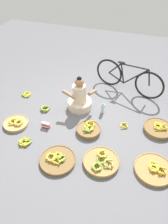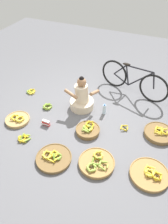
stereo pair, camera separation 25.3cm
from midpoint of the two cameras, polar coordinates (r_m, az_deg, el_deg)
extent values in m
plane|color=slate|center=(4.42, -0.83, -1.83)|extent=(10.00, 10.00, 0.00)
cylinder|color=beige|center=(4.64, -2.72, 2.09)|extent=(0.52, 0.52, 0.18)
cylinder|color=beige|center=(4.47, -2.84, 4.95)|extent=(0.40, 0.38, 0.42)
sphere|color=#9E704C|center=(4.31, -2.96, 7.98)|extent=(0.19, 0.19, 0.19)
sphere|color=black|center=(4.26, -3.00, 8.84)|extent=(0.10, 0.10, 0.10)
cylinder|color=#9E704C|center=(4.32, -5.75, 4.62)|extent=(0.31, 0.12, 0.16)
cylinder|color=#9E704C|center=(4.37, 0.65, 5.33)|extent=(0.13, 0.32, 0.16)
torus|color=black|center=(5.27, 5.39, 10.53)|extent=(0.67, 0.23, 0.68)
torus|color=black|center=(4.95, 15.75, 6.83)|extent=(0.67, 0.23, 0.68)
cylinder|color=black|center=(4.98, 12.31, 9.23)|extent=(0.54, 0.18, 0.55)
cylinder|color=black|center=(5.10, 8.92, 10.16)|extent=(0.15, 0.07, 0.49)
cylinder|color=black|center=(4.88, 12.06, 11.84)|extent=(0.64, 0.21, 0.08)
cylinder|color=black|center=(5.23, 7.31, 9.13)|extent=(0.41, 0.14, 0.18)
cylinder|color=black|center=(5.13, 6.94, 11.60)|extent=(0.31, 0.11, 0.35)
cylinder|color=black|center=(4.86, 15.72, 8.82)|extent=(0.12, 0.06, 0.38)
ellipsoid|color=black|center=(4.99, 8.62, 13.02)|extent=(0.18, 0.08, 0.05)
cylinder|color=#A87F47|center=(3.73, 16.33, -14.72)|extent=(0.63, 0.63, 0.05)
torus|color=#A87F47|center=(3.71, 16.41, -14.49)|extent=(0.64, 0.64, 0.02)
ellipsoid|color=gold|center=(3.69, 19.19, -14.95)|extent=(0.04, 0.13, 0.08)
ellipsoid|color=gold|center=(3.72, 18.56, -14.14)|extent=(0.14, 0.07, 0.08)
ellipsoid|color=gold|center=(3.70, 17.49, -14.32)|extent=(0.10, 0.13, 0.07)
ellipsoid|color=gold|center=(3.66, 17.58, -15.27)|extent=(0.12, 0.12, 0.06)
ellipsoid|color=gold|center=(3.65, 18.40, -15.53)|extent=(0.14, 0.06, 0.09)
sphere|color=#382D19|center=(3.69, 18.26, -14.82)|extent=(0.03, 0.03, 0.03)
ellipsoid|color=yellow|center=(3.72, 17.44, -13.96)|extent=(0.04, 0.15, 0.07)
ellipsoid|color=yellow|center=(3.75, 16.70, -12.93)|extent=(0.15, 0.05, 0.08)
ellipsoid|color=yellow|center=(3.71, 15.44, -13.37)|extent=(0.05, 0.15, 0.08)
ellipsoid|color=yellow|center=(3.67, 16.43, -14.51)|extent=(0.15, 0.04, 0.08)
sphere|color=#382D19|center=(3.71, 16.42, -13.74)|extent=(0.03, 0.03, 0.03)
ellipsoid|color=yellow|center=(3.69, 17.29, -14.38)|extent=(0.06, 0.13, 0.08)
ellipsoid|color=yellow|center=(3.71, 16.99, -13.94)|extent=(0.12, 0.11, 0.06)
ellipsoid|color=yellow|center=(3.71, 16.42, -13.68)|extent=(0.13, 0.05, 0.07)
ellipsoid|color=yellow|center=(3.69, 15.67, -13.93)|extent=(0.09, 0.13, 0.07)
ellipsoid|color=yellow|center=(3.67, 15.56, -14.51)|extent=(0.08, 0.13, 0.06)
ellipsoid|color=yellow|center=(3.65, 16.30, -15.04)|extent=(0.13, 0.04, 0.07)
ellipsoid|color=yellow|center=(3.65, 16.76, -15.02)|extent=(0.13, 0.09, 0.08)
sphere|color=#382D19|center=(3.68, 16.41, -14.38)|extent=(0.03, 0.03, 0.03)
cylinder|color=tan|center=(4.53, -19.39, -3.02)|extent=(0.48, 0.48, 0.05)
torus|color=tan|center=(4.51, -19.46, -2.78)|extent=(0.50, 0.50, 0.02)
ellipsoid|color=yellow|center=(4.42, -18.17, -2.95)|extent=(0.03, 0.14, 0.08)
ellipsoid|color=yellow|center=(4.47, -18.17, -2.43)|extent=(0.14, 0.09, 0.06)
ellipsoid|color=yellow|center=(4.49, -18.54, -2.21)|extent=(0.14, 0.06, 0.09)
ellipsoid|color=yellow|center=(4.50, -19.15, -2.39)|extent=(0.10, 0.14, 0.06)
ellipsoid|color=yellow|center=(4.45, -19.62, -2.90)|extent=(0.11, 0.13, 0.09)
ellipsoid|color=yellow|center=(4.43, -19.37, -3.28)|extent=(0.15, 0.06, 0.07)
ellipsoid|color=yellow|center=(4.41, -18.91, -3.31)|extent=(0.14, 0.10, 0.08)
sphere|color=#382D19|center=(4.45, -18.82, -2.81)|extent=(0.03, 0.03, 0.03)
ellipsoid|color=yellow|center=(4.48, -19.44, -2.62)|extent=(0.05, 0.14, 0.07)
ellipsoid|color=yellow|center=(4.54, -19.78, -1.94)|extent=(0.14, 0.05, 0.08)
ellipsoid|color=yellow|center=(4.54, -20.71, -2.25)|extent=(0.05, 0.14, 0.08)
ellipsoid|color=yellow|center=(4.48, -20.58, -2.91)|extent=(0.14, 0.05, 0.09)
sphere|color=#382D19|center=(4.51, -20.12, -2.48)|extent=(0.04, 0.04, 0.04)
cylinder|color=brown|center=(4.13, -0.52, -4.97)|extent=(0.46, 0.46, 0.08)
torus|color=brown|center=(4.10, -0.52, -4.58)|extent=(0.47, 0.47, 0.02)
ellipsoid|color=yellow|center=(4.06, 0.59, -4.50)|extent=(0.04, 0.12, 0.07)
ellipsoid|color=yellow|center=(4.10, 0.26, -3.96)|extent=(0.12, 0.06, 0.06)
ellipsoid|color=yellow|center=(4.10, -0.59, -4.04)|extent=(0.08, 0.12, 0.06)
ellipsoid|color=yellow|center=(4.06, -0.71, -4.62)|extent=(0.11, 0.10, 0.07)
ellipsoid|color=yellow|center=(4.04, -0.07, -4.92)|extent=(0.12, 0.07, 0.05)
sphere|color=#382D19|center=(4.07, -0.09, -4.38)|extent=(0.03, 0.03, 0.03)
ellipsoid|color=gold|center=(4.14, 0.88, -3.49)|extent=(0.06, 0.15, 0.07)
ellipsoid|color=gold|center=(4.16, 0.82, -3.16)|extent=(0.12, 0.14, 0.07)
ellipsoid|color=gold|center=(4.19, -0.03, -2.69)|extent=(0.15, 0.07, 0.09)
ellipsoid|color=gold|center=(4.17, -0.79, -3.00)|extent=(0.07, 0.15, 0.08)
ellipsoid|color=gold|center=(4.15, -0.96, -3.40)|extent=(0.07, 0.15, 0.05)
ellipsoid|color=gold|center=(4.10, -0.50, -3.91)|extent=(0.15, 0.06, 0.09)
ellipsoid|color=gold|center=(4.09, 0.10, -4.00)|extent=(0.15, 0.09, 0.09)
sphere|color=#382D19|center=(4.14, -0.04, -3.42)|extent=(0.03, 0.03, 0.03)
ellipsoid|color=#8CAD38|center=(4.07, 0.27, -4.37)|extent=(0.06, 0.14, 0.07)
ellipsoid|color=#8CAD38|center=(4.11, 0.09, -3.96)|extent=(0.13, 0.10, 0.06)
ellipsoid|color=#8CAD38|center=(4.12, -0.82, -3.72)|extent=(0.13, 0.11, 0.08)
ellipsoid|color=#8CAD38|center=(4.09, -1.35, -4.17)|extent=(0.04, 0.14, 0.06)
ellipsoid|color=#8CAD38|center=(4.05, -1.17, -4.64)|extent=(0.13, 0.10, 0.09)
ellipsoid|color=#8CAD38|center=(4.03, -0.51, -4.85)|extent=(0.14, 0.08, 0.08)
sphere|color=#382D19|center=(4.08, -0.55, -4.30)|extent=(0.03, 0.03, 0.03)
ellipsoid|color=#9EB747|center=(4.05, 0.15, -4.63)|extent=(0.06, 0.16, 0.08)
ellipsoid|color=#9EB747|center=(4.10, -0.42, -3.83)|extent=(0.16, 0.05, 0.09)
ellipsoid|color=#9EB747|center=(4.07, -1.76, -4.43)|extent=(0.06, 0.16, 0.07)
ellipsoid|color=#9EB747|center=(4.01, -0.93, -5.17)|extent=(0.16, 0.07, 0.09)
sphere|color=#382D19|center=(4.06, -0.80, -4.53)|extent=(0.03, 0.03, 0.03)
cylinder|color=brown|center=(4.36, 17.76, -4.40)|extent=(0.56, 0.56, 0.07)
torus|color=brown|center=(4.34, 17.85, -4.06)|extent=(0.57, 0.57, 0.02)
ellipsoid|color=yellow|center=(4.34, 19.78, -4.03)|extent=(0.05, 0.13, 0.08)
ellipsoid|color=yellow|center=(4.38, 18.97, -3.30)|extent=(0.13, 0.06, 0.08)
ellipsoid|color=yellow|center=(4.33, 18.32, -3.69)|extent=(0.04, 0.13, 0.08)
ellipsoid|color=yellow|center=(4.30, 19.19, -4.37)|extent=(0.13, 0.06, 0.08)
sphere|color=#382D19|center=(4.34, 19.05, -3.87)|extent=(0.03, 0.03, 0.03)
ellipsoid|color=yellow|center=(4.35, 18.57, -3.57)|extent=(0.05, 0.14, 0.07)
ellipsoid|color=yellow|center=(4.38, 17.83, -2.96)|extent=(0.14, 0.04, 0.07)
ellipsoid|color=yellow|center=(4.34, 17.06, -3.22)|extent=(0.06, 0.14, 0.08)
ellipsoid|color=yellow|center=(4.30, 17.65, -4.01)|extent=(0.14, 0.05, 0.07)
sphere|color=#382D19|center=(4.34, 17.80, -3.50)|extent=(0.03, 0.03, 0.03)
ellipsoid|color=yellow|center=(4.32, 18.65, -4.08)|extent=(0.04, 0.15, 0.06)
ellipsoid|color=yellow|center=(4.36, 17.96, -3.32)|extent=(0.15, 0.05, 0.07)
ellipsoid|color=yellow|center=(4.30, 16.96, -3.69)|extent=(0.04, 0.15, 0.08)
ellipsoid|color=yellow|center=(4.26, 17.83, -4.48)|extent=(0.15, 0.05, 0.08)
sphere|color=#382D19|center=(4.31, 17.80, -3.91)|extent=(0.03, 0.03, 0.03)
cylinder|color=#A87F47|center=(3.67, 2.60, -13.36)|extent=(0.60, 0.60, 0.06)
torus|color=#A87F47|center=(3.65, 2.61, -13.09)|extent=(0.62, 0.62, 0.02)
ellipsoid|color=#9EB747|center=(3.58, 5.64, -13.85)|extent=(0.05, 0.15, 0.09)
ellipsoid|color=#9EB747|center=(3.62, 4.71, -12.94)|extent=(0.15, 0.05, 0.08)
ellipsoid|color=#9EB747|center=(3.59, 3.56, -13.61)|extent=(0.04, 0.15, 0.07)
ellipsoid|color=#9EB747|center=(3.55, 4.21, -14.53)|extent=(0.15, 0.05, 0.08)
sphere|color=#382D19|center=(3.59, 4.59, -13.80)|extent=(0.03, 0.03, 0.03)
ellipsoid|color=yellow|center=(3.68, 3.76, -11.64)|extent=(0.06, 0.14, 0.08)
ellipsoid|color=yellow|center=(3.72, 3.70, -11.00)|extent=(0.13, 0.12, 0.06)
ellipsoid|color=yellow|center=(3.73, 2.82, -10.53)|extent=(0.14, 0.08, 0.08)
ellipsoid|color=yellow|center=(3.72, 2.03, -10.94)|extent=(0.07, 0.15, 0.07)
ellipsoid|color=yellow|center=(3.68, 1.97, -11.60)|extent=(0.11, 0.13, 0.07)
ellipsoid|color=yellow|center=(3.66, 2.58, -12.00)|extent=(0.14, 0.04, 0.09)
ellipsoid|color=yellow|center=(3.66, 3.23, -12.03)|extent=(0.13, 0.11, 0.08)
sphere|color=#382D19|center=(3.70, 2.87, -11.34)|extent=(0.03, 0.03, 0.03)
ellipsoid|color=olive|center=(3.62, 3.58, -13.07)|extent=(0.04, 0.14, 0.06)
ellipsoid|color=olive|center=(3.65, 3.05, -12.07)|extent=(0.14, 0.06, 0.09)
ellipsoid|color=olive|center=(3.63, 1.58, -12.75)|extent=(0.06, 0.15, 0.06)
ellipsoid|color=olive|center=(3.59, 2.54, -13.68)|extent=(0.15, 0.07, 0.06)
sphere|color=#382D19|center=(3.63, 2.59, -12.84)|extent=(0.03, 0.03, 0.03)
ellipsoid|color=#9EB747|center=(3.55, 2.33, -14.69)|extent=(0.07, 0.14, 0.06)
ellipsoid|color=#9EB747|center=(3.56, 2.08, -14.05)|extent=(0.14, 0.10, 0.08)
ellipsoid|color=#9EB747|center=(3.57, 0.99, -13.85)|extent=(0.13, 0.12, 0.08)
ellipsoid|color=#9EB747|center=(3.56, 0.46, -14.32)|extent=(0.05, 0.14, 0.06)
ellipsoid|color=#9EB747|center=(3.53, 0.52, -15.00)|extent=(0.13, 0.12, 0.07)
ellipsoid|color=#9EB747|center=(3.52, 1.79, -15.33)|extent=(0.13, 0.12, 0.07)
sphere|color=#382D19|center=(3.54, 1.36, -14.60)|extent=(0.04, 0.04, 0.04)
cylinder|color=brown|center=(3.74, -9.06, -12.79)|extent=(0.61, 0.61, 0.05)
torus|color=brown|center=(3.72, -9.11, -12.55)|extent=(0.62, 0.62, 0.02)
ellipsoid|color=olive|center=(3.67, -7.46, -12.60)|extent=(0.05, 0.13, 0.06)
ellipsoid|color=olive|center=(3.72, -7.80, -11.68)|extent=(0.13, 0.05, 0.06)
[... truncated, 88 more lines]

